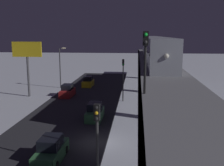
# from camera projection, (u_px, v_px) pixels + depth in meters

# --- Properties ---
(ground_plane) EXTENTS (240.00, 240.00, 0.00)m
(ground_plane) POSITION_uv_depth(u_px,v_px,m) (99.00, 142.00, 25.01)
(ground_plane) COLOR silver
(avenue_asphalt) EXTENTS (11.00, 89.14, 0.01)m
(avenue_asphalt) POSITION_uv_depth(u_px,v_px,m) (50.00, 140.00, 25.46)
(avenue_asphalt) COLOR #28282D
(avenue_asphalt) RESTS_ON ground_plane
(elevated_railway) EXTENTS (5.00, 89.14, 6.27)m
(elevated_railway) POSITION_uv_depth(u_px,v_px,m) (165.00, 88.00, 23.46)
(elevated_railway) COLOR slate
(elevated_railway) RESTS_ON ground_plane
(subway_train) EXTENTS (2.94, 36.87, 3.40)m
(subway_train) POSITION_uv_depth(u_px,v_px,m) (154.00, 47.00, 41.66)
(subway_train) COLOR #999EA8
(subway_train) RESTS_ON elevated_railway
(rail_signal) EXTENTS (0.36, 0.41, 4.00)m
(rail_signal) POSITION_uv_depth(u_px,v_px,m) (145.00, 52.00, 16.69)
(rail_signal) COLOR black
(rail_signal) RESTS_ON elevated_railway
(sedan_green) EXTENTS (1.91, 4.52, 1.97)m
(sedan_green) POSITION_uv_depth(u_px,v_px,m) (51.00, 151.00, 21.34)
(sedan_green) COLOR #2D6038
(sedan_green) RESTS_ON ground_plane
(sedan_green_2) EXTENTS (1.80, 4.21, 1.97)m
(sedan_green_2) POSITION_uv_depth(u_px,v_px,m) (95.00, 112.00, 31.88)
(sedan_green_2) COLOR #2D6038
(sedan_green_2) RESTS_ON ground_plane
(sedan_red) EXTENTS (1.80, 4.28, 1.97)m
(sedan_red) POSITION_uv_depth(u_px,v_px,m) (67.00, 91.00, 43.58)
(sedan_red) COLOR #A51E1E
(sedan_red) RESTS_ON ground_plane
(sedan_yellow) EXTENTS (1.80, 4.09, 1.97)m
(sedan_yellow) POSITION_uv_depth(u_px,v_px,m) (88.00, 82.00, 52.01)
(sedan_yellow) COLOR gold
(sedan_yellow) RESTS_ON ground_plane
(traffic_light_near) EXTENTS (0.32, 0.44, 6.40)m
(traffic_light_near) POSITION_uv_depth(u_px,v_px,m) (97.00, 143.00, 14.50)
(traffic_light_near) COLOR #2D2D2D
(traffic_light_near) RESTS_ON ground_plane
(traffic_light_mid) EXTENTS (0.32, 0.44, 6.40)m
(traffic_light_mid) POSITION_uv_depth(u_px,v_px,m) (123.00, 74.00, 39.71)
(traffic_light_mid) COLOR #2D2D2D
(traffic_light_mid) RESTS_ON ground_plane
(commercial_billboard) EXTENTS (4.80, 0.36, 8.90)m
(commercial_billboard) POSITION_uv_depth(u_px,v_px,m) (27.00, 55.00, 42.32)
(commercial_billboard) COLOR #4C4C51
(commercial_billboard) RESTS_ON ground_plane
(street_lamp_far) EXTENTS (1.35, 0.44, 7.65)m
(street_lamp_far) POSITION_uv_depth(u_px,v_px,m) (61.00, 63.00, 49.63)
(street_lamp_far) COLOR #38383D
(street_lamp_far) RESTS_ON ground_plane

